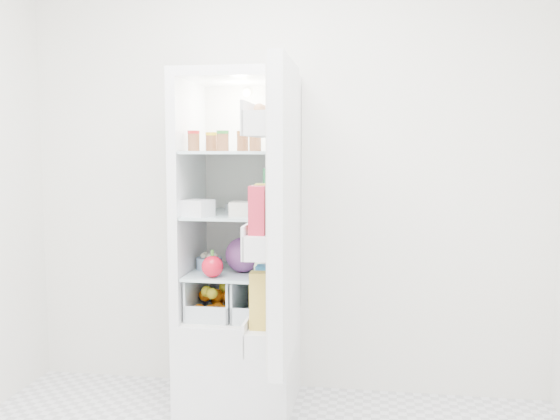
% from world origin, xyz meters
% --- Properties ---
extents(room_walls, '(3.02, 3.02, 2.61)m').
position_xyz_m(room_walls, '(0.00, 0.00, 1.59)').
color(room_walls, silver).
rests_on(room_walls, ground).
extents(refrigerator, '(0.60, 0.60, 1.80)m').
position_xyz_m(refrigerator, '(-0.20, 1.25, 0.67)').
color(refrigerator, white).
rests_on(refrigerator, ground).
extents(shelf_low, '(0.49, 0.53, 0.01)m').
position_xyz_m(shelf_low, '(-0.20, 1.19, 0.74)').
color(shelf_low, silver).
rests_on(shelf_low, refrigerator).
extents(shelf_mid, '(0.49, 0.53, 0.02)m').
position_xyz_m(shelf_mid, '(-0.20, 1.19, 1.05)').
color(shelf_mid, silver).
rests_on(shelf_mid, refrigerator).
extents(shelf_top, '(0.49, 0.53, 0.02)m').
position_xyz_m(shelf_top, '(-0.20, 1.19, 1.38)').
color(shelf_top, silver).
rests_on(shelf_top, refrigerator).
extents(crisper_left, '(0.23, 0.46, 0.22)m').
position_xyz_m(crisper_left, '(-0.32, 1.19, 0.61)').
color(crisper_left, silver).
rests_on(crisper_left, refrigerator).
extents(crisper_right, '(0.23, 0.46, 0.22)m').
position_xyz_m(crisper_right, '(-0.08, 1.19, 0.61)').
color(crisper_right, silver).
rests_on(crisper_right, refrigerator).
extents(condiment_jars, '(0.38, 0.16, 0.08)m').
position_xyz_m(condiment_jars, '(-0.24, 1.07, 1.43)').
color(condiment_jars, '#B21919').
rests_on(condiment_jars, shelf_top).
extents(squeeze_bottle, '(0.07, 0.07, 0.19)m').
position_xyz_m(squeeze_bottle, '(0.00, 1.22, 1.48)').
color(squeeze_bottle, white).
rests_on(squeeze_bottle, shelf_top).
extents(tub_white, '(0.16, 0.16, 0.08)m').
position_xyz_m(tub_white, '(-0.37, 1.01, 1.10)').
color(tub_white, white).
rests_on(tub_white, shelf_mid).
extents(tub_cream, '(0.13, 0.13, 0.07)m').
position_xyz_m(tub_cream, '(-0.15, 1.07, 1.09)').
color(tub_cream, beige).
rests_on(tub_cream, shelf_mid).
extents(tin_red, '(0.12, 0.12, 0.07)m').
position_xyz_m(tin_red, '(-0.01, 1.15, 1.09)').
color(tin_red, red).
rests_on(tin_red, shelf_mid).
extents(foil_tray, '(0.16, 0.12, 0.04)m').
position_xyz_m(foil_tray, '(-0.21, 1.31, 1.08)').
color(foil_tray, silver).
rests_on(foil_tray, shelf_mid).
extents(tub_green, '(0.13, 0.16, 0.08)m').
position_xyz_m(tub_green, '(-0.03, 1.18, 1.10)').
color(tub_green, '#3F8C4A').
rests_on(tub_green, shelf_mid).
extents(red_cabbage, '(0.19, 0.19, 0.19)m').
position_xyz_m(red_cabbage, '(-0.17, 1.15, 0.84)').
color(red_cabbage, '#561E59').
rests_on(red_cabbage, shelf_low).
extents(bell_pepper, '(0.11, 0.11, 0.11)m').
position_xyz_m(bell_pepper, '(-0.29, 0.99, 0.80)').
color(bell_pepper, red).
rests_on(bell_pepper, shelf_low).
extents(mushroom_bowl, '(0.14, 0.14, 0.06)m').
position_xyz_m(mushroom_bowl, '(-0.36, 1.19, 0.78)').
color(mushroom_bowl, '#85A3C7').
rests_on(mushroom_bowl, shelf_low).
extents(salad_bag, '(0.12, 0.12, 0.12)m').
position_xyz_m(salad_bag, '(-0.02, 0.97, 0.81)').
color(salad_bag, '#A3C190').
rests_on(salad_bag, shelf_low).
extents(citrus_pile, '(0.20, 0.31, 0.16)m').
position_xyz_m(citrus_pile, '(-0.32, 1.16, 0.58)').
color(citrus_pile, orange).
rests_on(citrus_pile, refrigerator).
extents(veg_pile, '(0.16, 0.30, 0.10)m').
position_xyz_m(veg_pile, '(-0.07, 1.18, 0.56)').
color(veg_pile, '#1B511B').
rests_on(veg_pile, refrigerator).
extents(fridge_door, '(0.18, 0.60, 1.30)m').
position_xyz_m(fridge_door, '(0.11, 0.61, 1.09)').
color(fridge_door, white).
rests_on(fridge_door, refrigerator).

